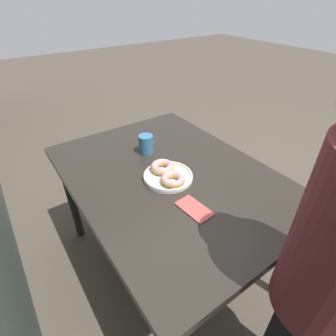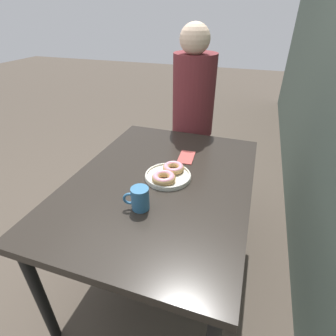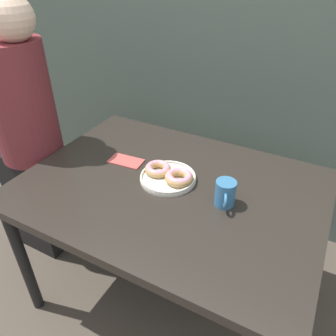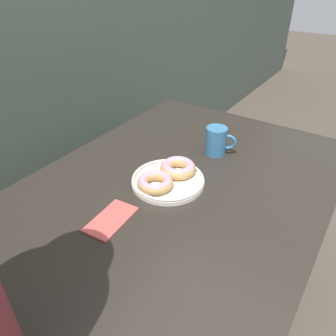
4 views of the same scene
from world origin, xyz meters
TOP-DOWN VIEW (x-y plane):
  - ground_plane at (0.00, 0.00)m, footprint 14.00×14.00m
  - dining_table at (0.00, 0.31)m, footprint 1.23×0.90m
  - donut_plate at (-0.02, 0.34)m, footprint 0.26×0.24m
  - coffee_mug at (0.24, 0.30)m, footprint 0.08×0.11m
  - person_figure at (-0.79, 0.28)m, footprint 0.37×0.30m
  - napkin at (-0.26, 0.38)m, footprint 0.16×0.10m

SIDE VIEW (x-z plane):
  - ground_plane at x=0.00m, z-range 0.00..0.00m
  - dining_table at x=0.00m, z-range 0.29..0.99m
  - napkin at x=-0.26m, z-range 0.71..0.71m
  - person_figure at x=-0.79m, z-range 0.02..1.42m
  - donut_plate at x=-0.02m, z-range 0.70..0.76m
  - coffee_mug at x=0.24m, z-range 0.71..0.81m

